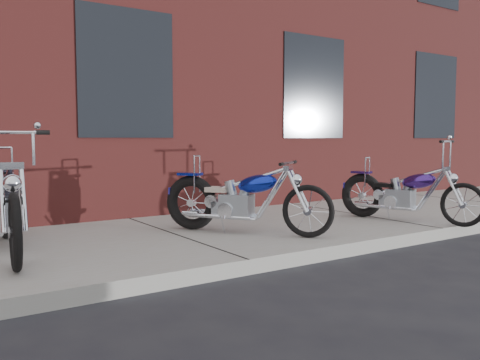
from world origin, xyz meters
TOP-DOWN VIEW (x-y plane):
  - ground at (0.00, 0.00)m, footprint 120.00×120.00m
  - sidewalk at (0.00, 1.50)m, footprint 22.00×3.00m
  - building_brick at (0.00, 8.00)m, footprint 22.00×10.00m
  - chopper_purple at (3.07, 0.64)m, footprint 0.76×1.92m
  - chopper_blue at (0.71, 1.15)m, footprint 1.31×1.79m
  - chopper_third at (-1.80, 1.64)m, footprint 0.60×2.38m

SIDE VIEW (x-z plane):
  - ground at x=0.00m, z-range 0.00..0.00m
  - sidewalk at x=0.00m, z-range 0.00..0.15m
  - chopper_purple at x=3.07m, z-range -0.05..1.07m
  - chopper_blue at x=0.71m, z-range 0.07..1.00m
  - chopper_third at x=-1.80m, z-range -0.03..1.19m
  - building_brick at x=0.00m, z-range 0.00..8.00m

